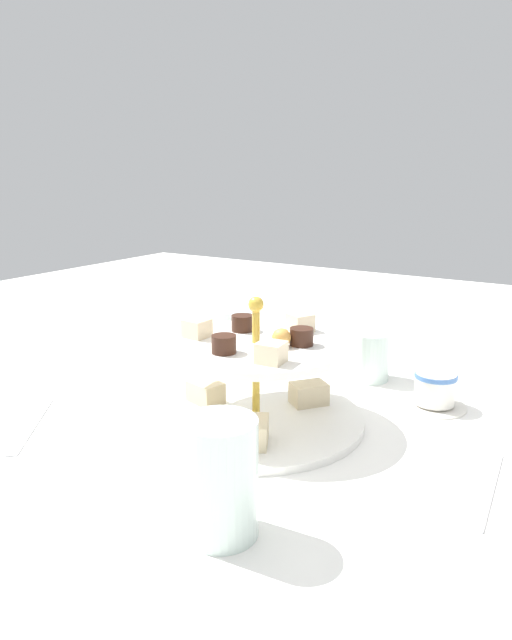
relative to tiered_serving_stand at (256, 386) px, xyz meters
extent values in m
plane|color=white|center=(0.00, 0.00, -0.05)|extent=(2.40, 2.40, 0.00)
cylinder|color=white|center=(0.00, 0.00, -0.05)|extent=(0.29, 0.29, 0.01)
cylinder|color=white|center=(0.00, 0.00, 0.05)|extent=(0.23, 0.23, 0.01)
cylinder|color=gold|center=(0.00, 0.00, 0.03)|extent=(0.01, 0.01, 0.16)
sphere|color=gold|center=(0.00, 0.00, 0.11)|extent=(0.02, 0.02, 0.02)
cube|color=beige|center=(0.07, 0.04, -0.03)|extent=(0.06, 0.05, 0.03)
cube|color=beige|center=(-0.07, 0.04, -0.03)|extent=(0.06, 0.06, 0.03)
cube|color=beige|center=(0.00, -0.08, -0.03)|extent=(0.05, 0.06, 0.03)
cylinder|color=#E5C660|center=(0.04, -0.03, -0.03)|extent=(0.04, 0.04, 0.01)
cylinder|color=#381E14|center=(-0.04, -0.05, 0.07)|extent=(0.03, 0.03, 0.02)
cylinder|color=#381E14|center=(0.06, -0.01, 0.07)|extent=(0.03, 0.03, 0.02)
cylinder|color=#381E14|center=(-0.02, 0.05, 0.07)|extent=(0.03, 0.03, 0.02)
cube|color=beige|center=(0.06, 0.06, 0.07)|extent=(0.03, 0.03, 0.02)
cube|color=beige|center=(-0.08, 0.02, 0.07)|extent=(0.04, 0.04, 0.02)
cube|color=beige|center=(0.02, -0.08, 0.07)|extent=(0.03, 0.03, 0.02)
sphere|color=gold|center=(0.00, 0.04, 0.07)|extent=(0.02, 0.02, 0.02)
cylinder|color=silver|center=(0.22, 0.10, 0.01)|extent=(0.07, 0.07, 0.11)
cylinder|color=silver|center=(-0.24, 0.07, -0.01)|extent=(0.06, 0.06, 0.08)
cylinder|color=white|center=(-0.18, 0.19, -0.05)|extent=(0.09, 0.09, 0.01)
cylinder|color=white|center=(-0.18, 0.19, -0.02)|extent=(0.06, 0.06, 0.04)
cylinder|color=#4772B2|center=(-0.18, 0.19, 0.00)|extent=(0.06, 0.06, 0.01)
cube|color=silver|center=(0.17, -0.24, -0.05)|extent=(0.14, 0.11, 0.00)
cube|color=silver|center=(0.01, 0.29, -0.05)|extent=(0.17, 0.02, 0.00)
cylinder|color=silver|center=(-0.16, -0.15, 0.00)|extent=(0.06, 0.06, 0.10)
camera|label=1|loc=(0.60, 0.37, 0.27)|focal=32.25mm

